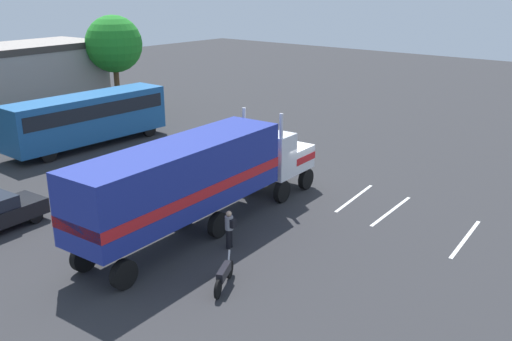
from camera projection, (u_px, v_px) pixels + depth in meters
ground_plane at (286, 188)px, 29.58m from camera, size 120.00×120.00×0.00m
lane_stripe_near at (354, 198)px, 28.25m from camera, size 4.39×0.64×0.01m
lane_stripe_mid at (391, 211)px, 26.64m from camera, size 4.40×0.38×0.01m
lane_stripe_far at (466, 239)px, 23.77m from camera, size 4.40×0.54×0.01m
semi_truck at (199, 175)px, 23.87m from camera, size 14.30×3.75×4.50m
person_bystander at (230, 228)px, 22.67m from camera, size 0.34×0.46×1.63m
parked_bus at (88, 115)px, 36.65m from camera, size 11.02×2.66×3.40m
motorcycle at (224, 275)px, 19.85m from camera, size 1.94×1.01×1.12m
tree_center at (114, 44)px, 45.32m from camera, size 4.59×4.59×7.91m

